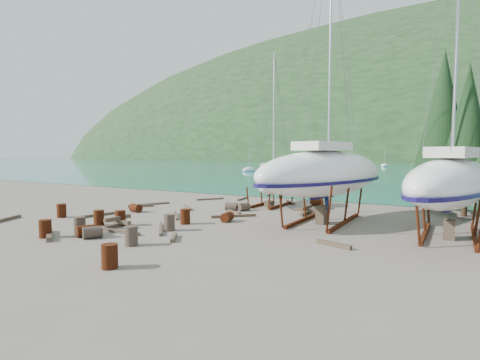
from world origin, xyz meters
The scene contains 48 objects.
ground centered at (0.00, 0.00, 0.00)m, with size 600.00×600.00×0.00m, color #695F53.
bay_water centered at (0.00, 315.00, 0.01)m, with size 700.00×700.00×0.00m, color #177572.
far_hill centered at (0.00, 320.00, 0.00)m, with size 800.00×360.00×110.00m, color black.
far_house_left centered at (-60.00, 190.00, 2.92)m, with size 6.60×5.60×5.60m.
far_house_center centered at (-20.00, 190.00, 2.92)m, with size 6.60×5.60×5.60m.
cypress_near_right centered at (12.50, 12.00, 5.79)m, with size 3.60×3.60×10.00m.
cypress_back_left centered at (11.00, 14.00, 6.66)m, with size 4.14×4.14×11.50m.
moored_boat_left centered at (-30.00, 60.00, 0.39)m, with size 2.00×5.00×6.05m.
moored_boat_mid centered at (10.00, 80.00, 0.39)m, with size 2.00×5.00×6.05m.
moored_boat_far centered at (-8.00, 110.00, 0.39)m, with size 2.00×5.00×6.05m.
large_sailboat_near centered at (5.20, 5.24, 2.97)m, with size 6.61×12.21×18.46m.
large_sailboat_far centered at (11.77, 4.42, 2.72)m, with size 5.21×10.93×16.65m.
small_sailboat_shore centered at (-0.56, 9.96, 1.96)m, with size 4.92×7.78×11.89m.
worker centered at (5.38, 5.15, 0.93)m, with size 0.68×0.44×1.86m, color navy.
drum_0 centered at (-5.71, -2.24, 0.44)m, with size 0.58×0.58×0.88m, color #4F1C0D.
drum_1 centered at (-3.25, -4.63, 0.29)m, with size 0.58×0.58×0.88m, color #2D2823.
drum_2 centered at (-7.50, 2.35, 0.29)m, with size 0.58×0.58×0.88m, color #4F1C0D.
drum_4 centered at (2.50, 11.87, 0.29)m, with size 0.58×0.58×0.88m, color #4F1C0D.
drum_5 centered at (-0.52, -4.72, 0.44)m, with size 0.58×0.58×0.88m, color #2D2823.
drum_6 centered at (0.05, 2.45, 0.29)m, with size 0.58×0.58×0.88m, color #4F1C0D.
drum_7 centered at (1.33, -7.51, 0.44)m, with size 0.58×0.58×0.88m, color #4F1C0D.
drum_8 centered at (-10.03, -1.63, 0.44)m, with size 0.58×0.58×0.88m, color #4F1C0D.
drum_9 centered at (-2.07, 6.45, 0.29)m, with size 0.58×0.58×0.88m, color #2D2823.
drum_10 centered at (-4.53, -1.72, 0.44)m, with size 0.58×0.58×0.88m, color #4F1C0D.
drum_11 centered at (-1.24, 6.73, 0.29)m, with size 0.58×0.58×0.88m, color #2D2823.
drum_12 centered at (-3.84, -4.53, 0.29)m, with size 0.58×0.58×0.88m, color #4F1C0D.
drum_13 centered at (-5.39, -5.67, 0.44)m, with size 0.58×0.58×0.88m, color #4F1C0D.
drum_14 centered at (-1.68, 0.58, 0.44)m, with size 0.58×0.58×0.88m, color #4F1C0D.
drum_16 centered at (-4.64, -4.30, 0.44)m, with size 0.58×0.58×0.88m, color #2D2823.
drum_17 centered at (-1.21, -1.35, 0.44)m, with size 0.58×0.58×0.88m, color #2D2823.
timber_0 centered at (-6.99, 10.81, 0.07)m, with size 0.14×2.56×0.14m, color brown.
timber_1 centered at (7.38, -0.33, 0.10)m, with size 0.19×1.73×0.19m, color brown.
timber_2 centered at (-9.06, 4.43, 0.09)m, with size 0.19×1.95×0.19m, color brown.
timber_3 centered at (-1.72, -1.46, 0.07)m, with size 0.15×3.27×0.15m, color brown.
timber_4 centered at (-5.33, 5.43, 0.09)m, with size 0.17×2.27×0.17m, color brown.
timber_5 centered at (-3.17, -3.14, 0.08)m, with size 0.16×3.01×0.16m, color brown.
timber_6 centered at (0.20, 11.96, 0.10)m, with size 0.19×1.87×0.19m, color brown.
timber_7 centered at (0.32, -2.82, 0.09)m, with size 0.17×1.53×0.17m, color brown.
timber_8 centered at (-1.16, 5.25, 0.09)m, with size 0.19×1.71×0.19m, color brown.
timber_9 centered at (-4.62, 12.51, 0.08)m, with size 0.15×2.43×0.15m, color brown.
timber_10 centered at (-0.42, 4.02, 0.08)m, with size 0.16×2.99×0.16m, color brown.
timber_11 centered at (-3.76, 2.25, 0.08)m, with size 0.15×2.79×0.15m, color brown.
timber_12 centered at (-8.39, -0.14, 0.08)m, with size 0.17×2.35×0.17m, color brown.
timber_14 centered at (-11.75, -4.40, 0.09)m, with size 0.18×3.16×0.18m, color brown.
timber_15 centered at (-9.22, 5.57, 0.07)m, with size 0.15×3.29×0.15m, color brown.
timber_16 centered at (-5.45, -5.44, 0.11)m, with size 0.23×2.81×0.23m, color brown.
timber_pile_fore centered at (-4.41, -2.03, 0.30)m, with size 1.80×1.80×0.60m.
timber_pile_aft centered at (3.28, 7.33, 0.30)m, with size 1.80×1.80×0.60m.
Camera 1 is at (11.98, -16.55, 4.10)m, focal length 28.00 mm.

